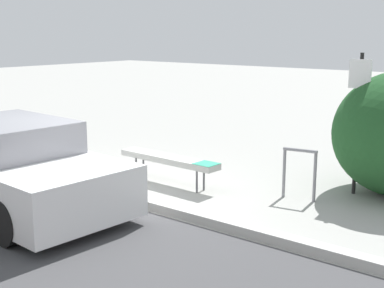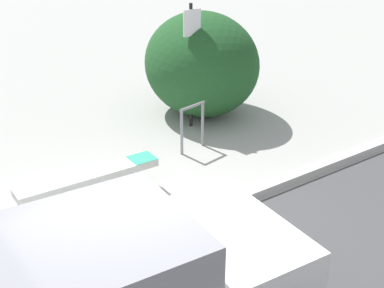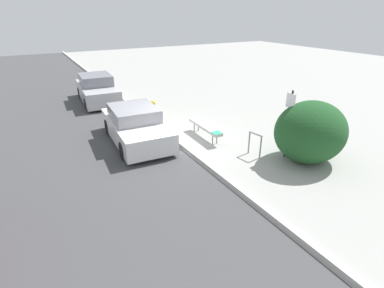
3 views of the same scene
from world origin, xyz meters
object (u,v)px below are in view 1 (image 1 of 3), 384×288
fire_hydrant (19,144)px  parked_car_near (11,168)px  sign_post (358,111)px  bench (169,160)px  bike_rack (299,169)px

fire_hydrant → parked_car_near: parked_car_near is taller
sign_post → parked_car_near: 5.48m
bench → sign_post: (2.75, 1.47, 0.95)m
parked_car_near → fire_hydrant: bearing=147.9°
bike_rack → sign_post: (0.56, 0.84, 0.88)m
sign_post → fire_hydrant: 6.58m
sign_post → parked_car_near: (-3.74, -3.93, -0.77)m
bike_rack → parked_car_near: parked_car_near is taller
sign_post → fire_hydrant: sign_post is taller
bike_rack → parked_car_near: 4.43m
parked_car_near → bike_rack: bearing=47.6°
fire_hydrant → parked_car_near: 2.92m
bike_rack → bench: bearing=-164.0°
bench → bike_rack: 2.28m
sign_post → parked_car_near: sign_post is taller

